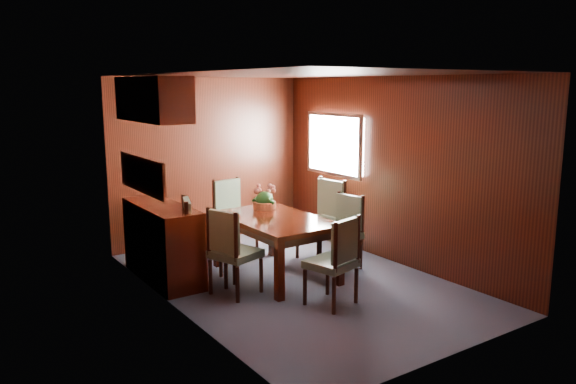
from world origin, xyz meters
TOP-DOWN VIEW (x-y plane):
  - ground at (0.00, 0.00)m, footprint 4.50×4.50m
  - room_shell at (-0.10, 0.33)m, footprint 3.06×4.52m
  - sideboard at (-1.25, 1.00)m, footprint 0.48×1.40m
  - dining_table at (-0.08, 0.34)m, footprint 0.98×1.55m
  - chair_left_near at (-0.85, 0.06)m, footprint 0.57×0.58m
  - chair_left_far at (-1.00, 0.56)m, footprint 0.61×0.62m
  - chair_right_near at (0.79, 0.11)m, footprint 0.50×0.51m
  - chair_right_far at (0.85, 0.58)m, footprint 0.54×0.56m
  - chair_head at (-0.08, -0.83)m, footprint 0.55×0.54m
  - chair_foot at (-0.00, 1.57)m, footprint 0.56×0.54m
  - flower_centerpiece at (0.08, 0.84)m, footprint 0.31×0.31m

SIDE VIEW (x-z plane):
  - ground at x=0.00m, z-range 0.00..0.00m
  - sideboard at x=-1.25m, z-range 0.00..0.90m
  - chair_right_near at x=0.79m, z-range 0.05..1.00m
  - chair_head at x=-0.08m, z-range 0.05..1.02m
  - chair_left_near at x=-0.85m, z-range 0.05..1.04m
  - chair_foot at x=0.00m, z-range 0.06..1.07m
  - chair_left_far at x=-1.00m, z-range 0.06..1.09m
  - chair_right_far at x=0.85m, z-range 0.06..1.12m
  - dining_table at x=-0.08m, z-range 0.26..0.98m
  - flower_centerpiece at x=0.08m, z-range 0.72..1.03m
  - room_shell at x=-0.10m, z-range 0.43..2.84m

